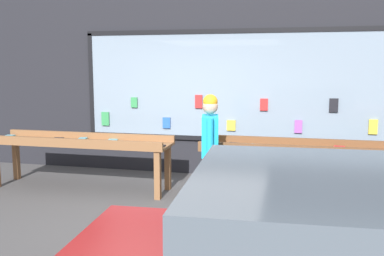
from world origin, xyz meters
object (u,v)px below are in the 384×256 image
object	(u,v)px
display_table_left	(80,145)
small_dog	(240,198)
person_browsing	(210,144)
display_table_right	(305,153)

from	to	relation	value
display_table_left	small_dog	bearing A→B (deg)	-17.75
person_browsing	small_dog	distance (m)	0.84
person_browsing	display_table_left	bearing A→B (deg)	65.66
display_table_right	small_dog	bearing A→B (deg)	-133.29
display_table_left	display_table_right	world-z (taller)	display_table_right
display_table_right	person_browsing	world-z (taller)	person_browsing
display_table_right	small_dog	world-z (taller)	display_table_right
display_table_right	small_dog	size ratio (longest dim) A/B	5.70
display_table_left	small_dog	world-z (taller)	display_table_left
display_table_left	display_table_right	xyz separation A→B (m)	(3.53, -0.00, 0.03)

